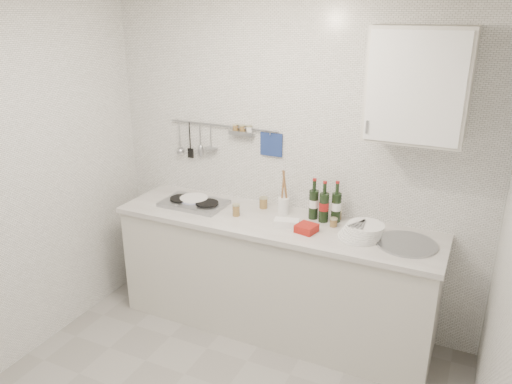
# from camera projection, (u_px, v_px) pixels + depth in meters

# --- Properties ---
(back_wall) EXTENTS (3.00, 0.02, 2.50)m
(back_wall) POSITION_uv_depth(u_px,v_px,m) (291.00, 167.00, 3.82)
(back_wall) COLOR silver
(back_wall) RESTS_ON floor
(wall_right) EXTENTS (0.02, 2.80, 2.50)m
(wall_right) POSITION_uv_depth(u_px,v_px,m) (507.00, 307.00, 2.04)
(wall_right) COLOR silver
(wall_right) RESTS_ON floor
(counter) EXTENTS (2.44, 0.64, 0.96)m
(counter) POSITION_uv_depth(u_px,v_px,m) (275.00, 278.00, 3.85)
(counter) COLOR beige
(counter) RESTS_ON floor
(wall_rail) EXTENTS (0.98, 0.09, 0.34)m
(wall_rail) POSITION_uv_depth(u_px,v_px,m) (220.00, 137.00, 3.97)
(wall_rail) COLOR #93969B
(wall_rail) RESTS_ON back_wall
(wall_cabinet) EXTENTS (0.60, 0.38, 0.70)m
(wall_cabinet) POSITION_uv_depth(u_px,v_px,m) (419.00, 85.00, 3.07)
(wall_cabinet) COLOR beige
(wall_cabinet) RESTS_ON back_wall
(plate_stack_hob) EXTENTS (0.25, 0.25, 0.04)m
(plate_stack_hob) POSITION_uv_depth(u_px,v_px,m) (193.00, 200.00, 4.00)
(plate_stack_hob) COLOR #4D59AF
(plate_stack_hob) RESTS_ON counter
(plate_stack_sink) EXTENTS (0.31, 0.30, 0.11)m
(plate_stack_sink) POSITION_uv_depth(u_px,v_px,m) (362.00, 231.00, 3.39)
(plate_stack_sink) COLOR white
(plate_stack_sink) RESTS_ON counter
(wine_bottles) EXTENTS (0.24, 0.11, 0.31)m
(wine_bottles) POSITION_uv_depth(u_px,v_px,m) (325.00, 201.00, 3.63)
(wine_bottles) COLOR black
(wine_bottles) RESTS_ON counter
(butter_dish) EXTENTS (0.19, 0.13, 0.05)m
(butter_dish) POSITION_uv_depth(u_px,v_px,m) (287.00, 223.00, 3.57)
(butter_dish) COLOR white
(butter_dish) RESTS_ON counter
(strawberry_punnet) EXTENTS (0.16, 0.16, 0.05)m
(strawberry_punnet) POSITION_uv_depth(u_px,v_px,m) (307.00, 228.00, 3.48)
(strawberry_punnet) COLOR red
(strawberry_punnet) RESTS_ON counter
(utensil_crock) EXTENTS (0.09, 0.09, 0.36)m
(utensil_crock) POSITION_uv_depth(u_px,v_px,m) (283.00, 204.00, 3.77)
(utensil_crock) COLOR white
(utensil_crock) RESTS_ON counter
(jar_a) EXTENTS (0.07, 0.07, 0.09)m
(jar_a) POSITION_uv_depth(u_px,v_px,m) (263.00, 203.00, 3.89)
(jar_a) COLOR brown
(jar_a) RESTS_ON counter
(jar_b) EXTENTS (0.06, 0.06, 0.07)m
(jar_b) POSITION_uv_depth(u_px,v_px,m) (338.00, 215.00, 3.70)
(jar_b) COLOR brown
(jar_b) RESTS_ON counter
(jar_c) EXTENTS (0.06, 0.06, 0.06)m
(jar_c) POSITION_uv_depth(u_px,v_px,m) (333.00, 222.00, 3.57)
(jar_c) COLOR brown
(jar_c) RESTS_ON counter
(jar_d) EXTENTS (0.06, 0.06, 0.09)m
(jar_d) POSITION_uv_depth(u_px,v_px,m) (236.00, 210.00, 3.75)
(jar_d) COLOR brown
(jar_d) RESTS_ON counter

